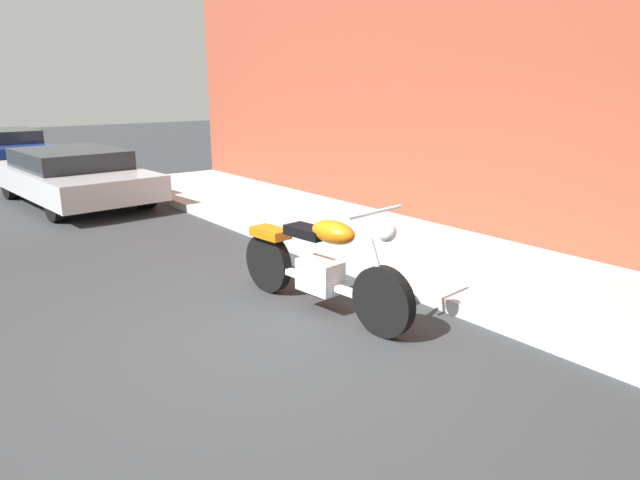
% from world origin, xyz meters
% --- Properties ---
extents(ground_plane, '(60.00, 60.00, 0.00)m').
position_xyz_m(ground_plane, '(0.00, 0.00, 0.00)').
color(ground_plane, '#303335').
extents(sidewalk, '(18.24, 2.46, 0.14)m').
position_xyz_m(sidewalk, '(0.00, 2.86, 0.07)').
color(sidewalk, '#AAAAAA').
rests_on(sidewalk, ground).
extents(motorcycle, '(2.29, 0.70, 1.16)m').
position_xyz_m(motorcycle, '(-0.35, 0.67, 0.48)').
color(motorcycle, black).
rests_on(motorcycle, ground).
extents(parked_car_blue, '(4.07, 1.81, 1.03)m').
position_xyz_m(parked_car_blue, '(-13.94, 0.30, 0.55)').
color(parked_car_blue, black).
rests_on(parked_car_blue, ground).
extents(parked_car_silver, '(4.32, 2.17, 1.03)m').
position_xyz_m(parked_car_silver, '(-7.58, 0.32, 0.55)').
color(parked_car_silver, black).
rests_on(parked_car_silver, ground).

